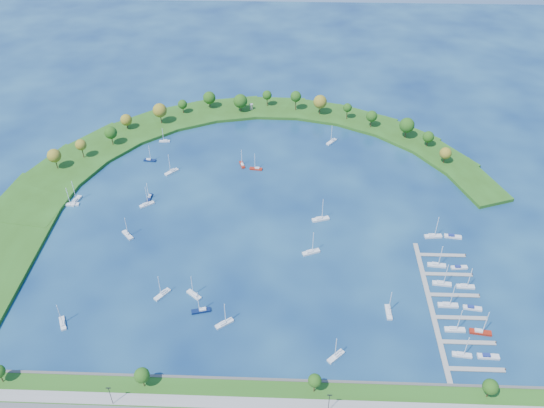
{
  "coord_description": "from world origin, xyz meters",
  "views": [
    {
      "loc": [
        13.47,
        -229.78,
        187.55
      ],
      "look_at": [
        5.0,
        5.0,
        4.0
      ],
      "focal_mm": 36.65,
      "sensor_mm": 36.0,
      "label": 1
    }
  ],
  "objects_px": {
    "moored_boat_7": "(172,171)",
    "moored_boat_9": "(242,164)",
    "moored_boat_17": "(311,252)",
    "moored_boat_1": "(332,141)",
    "moored_boat_10": "(194,294)",
    "moored_boat_0": "(147,204)",
    "moored_boat_16": "(256,168)",
    "moored_boat_12": "(165,141)",
    "moored_boat_19": "(72,204)",
    "docked_boat_0": "(462,354)",
    "docked_boat_7": "(465,286)",
    "moored_boat_4": "(336,356)",
    "moored_boat_5": "(162,294)",
    "moored_boat_14": "(150,160)",
    "moored_boat_2": "(224,323)",
    "moored_boat_3": "(320,219)",
    "docked_boat_8": "(437,265)",
    "docked_boat_5": "(472,308)",
    "harbor_tower": "(251,107)",
    "moored_boat_11": "(201,310)",
    "docked_boat_9": "(459,267)",
    "moored_boat_6": "(127,234)",
    "docked_boat_1": "(488,356)",
    "moored_boat_15": "(63,323)",
    "dock_system": "(447,306)",
    "docked_boat_11": "(453,236)",
    "moored_boat_13": "(76,200)",
    "docked_boat_3": "(480,332)",
    "docked_boat_2": "(455,329)",
    "docked_boat_10": "(433,236)"
  },
  "relations": [
    {
      "from": "moored_boat_19",
      "to": "docked_boat_0",
      "type": "xyz_separation_m",
      "value": [
        190.35,
        -92.57,
        -0.0
      ]
    },
    {
      "from": "moored_boat_0",
      "to": "docked_boat_8",
      "type": "xyz_separation_m",
      "value": [
        149.19,
        -41.9,
        0.02
      ]
    },
    {
      "from": "moored_boat_4",
      "to": "moored_boat_12",
      "type": "distance_m",
      "value": 191.25
    },
    {
      "from": "moored_boat_4",
      "to": "moored_boat_5",
      "type": "distance_m",
      "value": 82.81
    },
    {
      "from": "moored_boat_0",
      "to": "moored_boat_16",
      "type": "height_order",
      "value": "moored_boat_0"
    },
    {
      "from": "docked_boat_8",
      "to": "docked_boat_9",
      "type": "height_order",
      "value": "docked_boat_8"
    },
    {
      "from": "harbor_tower",
      "to": "docked_boat_8",
      "type": "distance_m",
      "value": 179.15
    },
    {
      "from": "docked_boat_1",
      "to": "moored_boat_17",
      "type": "bearing_deg",
      "value": 141.79
    },
    {
      "from": "moored_boat_14",
      "to": "moored_boat_5",
      "type": "bearing_deg",
      "value": -70.89
    },
    {
      "from": "moored_boat_6",
      "to": "moored_boat_14",
      "type": "relative_size",
      "value": 1.11
    },
    {
      "from": "docked_boat_5",
      "to": "harbor_tower",
      "type": "bearing_deg",
      "value": 129.94
    },
    {
      "from": "moored_boat_10",
      "to": "moored_boat_19",
      "type": "distance_m",
      "value": 99.93
    },
    {
      "from": "moored_boat_12",
      "to": "moored_boat_19",
      "type": "distance_m",
      "value": 77.6
    },
    {
      "from": "moored_boat_2",
      "to": "moored_boat_3",
      "type": "height_order",
      "value": "moored_boat_3"
    },
    {
      "from": "dock_system",
      "to": "moored_boat_5",
      "type": "xyz_separation_m",
      "value": [
        -127.69,
        2.05,
        0.57
      ]
    },
    {
      "from": "dock_system",
      "to": "moored_boat_1",
      "type": "bearing_deg",
      "value": 108.09
    },
    {
      "from": "moored_boat_9",
      "to": "docked_boat_2",
      "type": "bearing_deg",
      "value": -158.9
    },
    {
      "from": "moored_boat_11",
      "to": "docked_boat_9",
      "type": "distance_m",
      "value": 123.58
    },
    {
      "from": "moored_boat_17",
      "to": "moored_boat_19",
      "type": "bearing_deg",
      "value": 142.32
    },
    {
      "from": "dock_system",
      "to": "docked_boat_11",
      "type": "relative_size",
      "value": 9.28
    },
    {
      "from": "docked_boat_1",
      "to": "docked_boat_9",
      "type": "relative_size",
      "value": 1.1
    },
    {
      "from": "docked_boat_0",
      "to": "moored_boat_19",
      "type": "bearing_deg",
      "value": 160.67
    },
    {
      "from": "moored_boat_12",
      "to": "docked_boat_1",
      "type": "xyz_separation_m",
      "value": [
        162.36,
        -160.4,
        -0.2
      ]
    },
    {
      "from": "docked_boat_7",
      "to": "moored_boat_16",
      "type": "bearing_deg",
      "value": 139.66
    },
    {
      "from": "moored_boat_12",
      "to": "moored_boat_16",
      "type": "relative_size",
      "value": 0.88
    },
    {
      "from": "moored_boat_0",
      "to": "moored_boat_16",
      "type": "bearing_deg",
      "value": -3.73
    },
    {
      "from": "moored_boat_7",
      "to": "moored_boat_10",
      "type": "height_order",
      "value": "moored_boat_7"
    },
    {
      "from": "moored_boat_2",
      "to": "docked_boat_2",
      "type": "height_order",
      "value": "docked_boat_2"
    },
    {
      "from": "moored_boat_15",
      "to": "moored_boat_14",
      "type": "bearing_deg",
      "value": -30.75
    },
    {
      "from": "moored_boat_15",
      "to": "moored_boat_5",
      "type": "bearing_deg",
      "value": -91.25
    },
    {
      "from": "docked_boat_0",
      "to": "docked_boat_7",
      "type": "xyz_separation_m",
      "value": [
        10.49,
        38.3,
        0.02
      ]
    },
    {
      "from": "moored_boat_11",
      "to": "moored_boat_15",
      "type": "xyz_separation_m",
      "value": [
        -58.47,
        -9.29,
        -0.03
      ]
    },
    {
      "from": "moored_boat_13",
      "to": "docked_boat_10",
      "type": "height_order",
      "value": "moored_boat_13"
    },
    {
      "from": "moored_boat_7",
      "to": "dock_system",
      "type": "bearing_deg",
      "value": 98.23
    },
    {
      "from": "moored_boat_6",
      "to": "docked_boat_3",
      "type": "relative_size",
      "value": 0.92
    },
    {
      "from": "harbor_tower",
      "to": "moored_boat_3",
      "type": "distance_m",
      "value": 124.86
    },
    {
      "from": "moored_boat_9",
      "to": "moored_boat_14",
      "type": "bearing_deg",
      "value": 68.73
    },
    {
      "from": "docked_boat_11",
      "to": "moored_boat_5",
      "type": "bearing_deg",
      "value": -154.85
    },
    {
      "from": "moored_boat_3",
      "to": "docked_boat_7",
      "type": "bearing_deg",
      "value": -53.18
    },
    {
      "from": "moored_boat_17",
      "to": "docked_boat_5",
      "type": "bearing_deg",
      "value": -48.52
    },
    {
      "from": "moored_boat_2",
      "to": "moored_boat_16",
      "type": "distance_m",
      "value": 118.22
    },
    {
      "from": "moored_boat_17",
      "to": "moored_boat_1",
      "type": "bearing_deg",
      "value": 58.52
    },
    {
      "from": "moored_boat_19",
      "to": "docked_boat_5",
      "type": "distance_m",
      "value": 211.76
    },
    {
      "from": "moored_boat_7",
      "to": "moored_boat_9",
      "type": "xyz_separation_m",
      "value": [
        41.03,
        9.14,
        -0.06
      ]
    },
    {
      "from": "moored_boat_13",
      "to": "docked_boat_9",
      "type": "height_order",
      "value": "moored_boat_13"
    },
    {
      "from": "moored_boat_10",
      "to": "moored_boat_16",
      "type": "height_order",
      "value": "moored_boat_10"
    },
    {
      "from": "moored_boat_14",
      "to": "moored_boat_10",
      "type": "bearing_deg",
      "value": -64.04
    },
    {
      "from": "moored_boat_0",
      "to": "moored_boat_15",
      "type": "bearing_deg",
      "value": -138.63
    },
    {
      "from": "moored_boat_17",
      "to": "docked_boat_11",
      "type": "bearing_deg",
      "value": -11.93
    },
    {
      "from": "harbor_tower",
      "to": "moored_boat_15",
      "type": "xyz_separation_m",
      "value": [
        -68.68,
        -191.09,
        -3.23
      ]
    }
  ]
}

